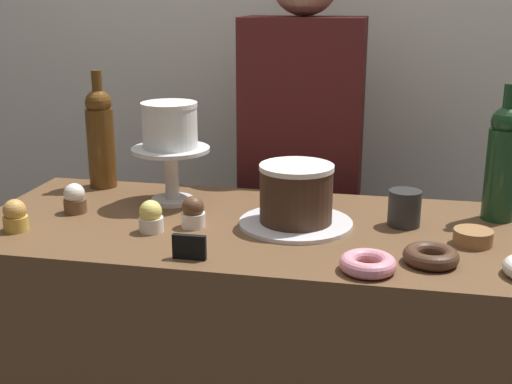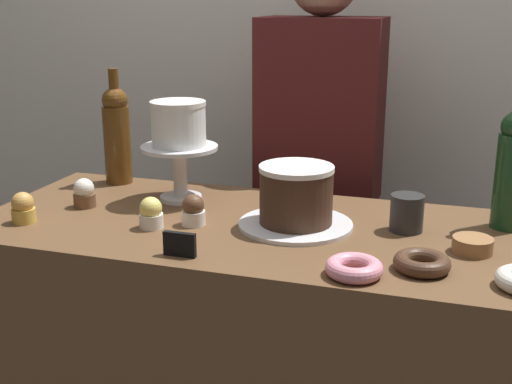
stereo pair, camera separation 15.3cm
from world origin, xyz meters
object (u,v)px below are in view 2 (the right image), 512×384
Objects in this scene: white_layer_cake at (178,124)px; cookie_stack at (473,245)px; cupcake_vanilla at (85,193)px; donut_pink at (354,268)px; chocolate_round_cake at (296,194)px; price_sign_chalkboard at (180,244)px; wine_bottle_amber at (117,133)px; cupcake_lemon at (151,214)px; coffee_cup_ceramic at (407,213)px; cupcake_caramel at (23,208)px; donut_chocolate at (422,263)px; cake_stand_pedestal at (180,164)px; cupcake_chocolate at (193,211)px; barista_figure at (318,202)px.

cookie_stack is at bearing -12.29° from white_layer_cake.
donut_pink is at bearing -17.50° from cupcake_vanilla.
chocolate_round_cake is 2.32× the size of cupcake_vanilla.
wine_bottle_amber is at bearing 130.30° from price_sign_chalkboard.
wine_bottle_amber is 1.02m from cookie_stack.
white_layer_cake is at bearing 145.63° from donut_pink.
white_layer_cake is 0.77m from cookie_stack.
cupcake_lemon is at bearing -160.81° from chocolate_round_cake.
cupcake_vanilla is at bearing -175.66° from coffee_cup_ceramic.
chocolate_round_cake is 0.53× the size of wine_bottle_amber.
wine_bottle_amber is 3.83× the size of coffee_cup_ceramic.
cookie_stack is (0.97, -0.27, -0.13)m from wine_bottle_amber.
donut_pink is (0.73, -0.23, -0.02)m from cupcake_vanilla.
wine_bottle_amber is 0.40m from cupcake_caramel.
cookie_stack is (0.22, 0.19, 0.00)m from donut_pink.
donut_chocolate is at bearing -126.23° from cookie_stack.
cupcake_vanilla is at bearing 177.86° from cookie_stack.
cookie_stack is 1.20× the size of price_sign_chalkboard.
donut_chocolate is 1.60× the size of price_sign_chalkboard.
chocolate_round_cake is (0.34, -0.11, -0.02)m from cake_stand_pedestal.
wine_bottle_amber is 4.38× the size of cupcake_chocolate.
wine_bottle_amber reaches higher than cupcake_caramel.
cookie_stack is 0.18m from coffee_cup_ceramic.
wine_bottle_amber is at bearing 156.19° from white_layer_cake.
cake_stand_pedestal is 0.21m from cupcake_chocolate.
cupcake_caramel is at bearing 179.39° from donut_chocolate.
price_sign_chalkboard is (0.16, -0.36, -0.18)m from white_layer_cake.
barista_figure is at bearing 123.13° from coffee_cup_ceramic.
cake_stand_pedestal is 0.25m from cupcake_vanilla.
cupcake_vanilla is 0.44m from price_sign_chalkboard.
cupcake_chocolate is at bearing 104.54° from price_sign_chalkboard.
white_layer_cake is 0.43m from cupcake_caramel.
chocolate_round_cake is 0.26m from coffee_cup_ceramic.
white_layer_cake is 0.27m from cupcake_chocolate.
donut_chocolate is 1.32× the size of coffee_cup_ceramic.
cake_stand_pedestal reaches higher than coffee_cup_ceramic.
donut_chocolate is (0.92, -0.01, -0.02)m from cupcake_caramel.
price_sign_chalkboard is 0.04× the size of barista_figure.
barista_figure reaches higher than chocolate_round_cake.
white_layer_cake is 0.65m from donut_pink.
cupcake_caramel is at bearing -166.16° from coffee_cup_ceramic.
cake_stand_pedestal is 2.38× the size of cookie_stack.
cupcake_chocolate is 1.00× the size of cupcake_vanilla.
cupcake_caramel is at bearing -169.67° from cupcake_lemon.
cupcake_lemon is at bearing -51.23° from wine_bottle_amber.
wine_bottle_amber is at bearing 141.35° from cupcake_chocolate.
white_layer_cake is at bearing 0.00° from cake_stand_pedestal.
donut_pink is 1.60× the size of price_sign_chalkboard.
price_sign_chalkboard is at bearing -126.06° from chocolate_round_cake.
barista_figure is (0.28, 0.40, -0.31)m from white_layer_cake.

